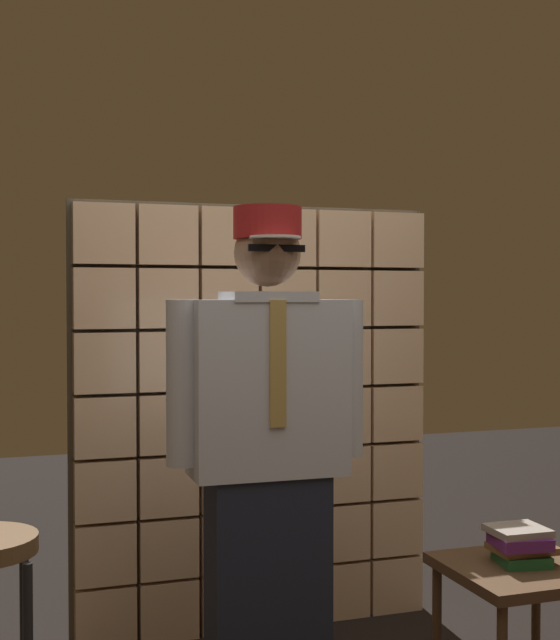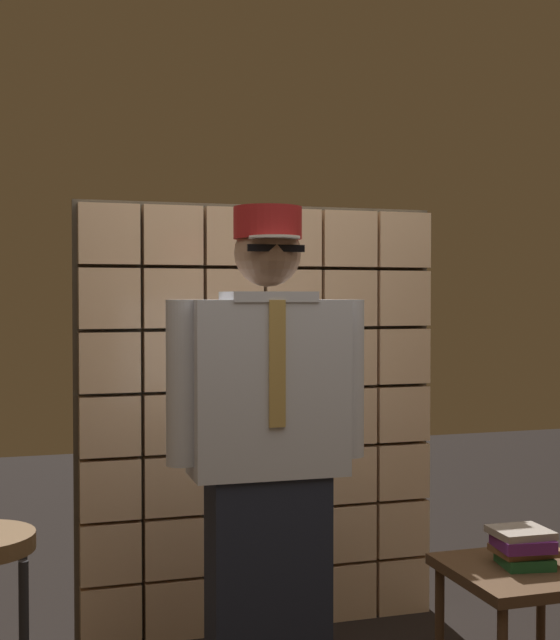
{
  "view_description": "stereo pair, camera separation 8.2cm",
  "coord_description": "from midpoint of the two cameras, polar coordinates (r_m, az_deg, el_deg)",
  "views": [
    {
      "loc": [
        -1.13,
        -2.33,
        1.48
      ],
      "look_at": [
        -0.18,
        0.5,
        1.4
      ],
      "focal_mm": 48.68,
      "sensor_mm": 36.0,
      "label": 1
    },
    {
      "loc": [
        -1.05,
        -2.35,
        1.48
      ],
      "look_at": [
        -0.18,
        0.5,
        1.4
      ],
      "focal_mm": 48.68,
      "sensor_mm": 36.0,
      "label": 2
    }
  ],
  "objects": [
    {
      "name": "book_stack",
      "position": [
        3.36,
        14.84,
        -14.11
      ],
      "size": [
        0.24,
        0.21,
        0.13
      ],
      "color": "#1E592D",
      "rests_on": "side_table"
    },
    {
      "name": "glass_block_wall",
      "position": [
        3.89,
        -2.13,
        -6.53
      ],
      "size": [
        1.64,
        0.1,
        1.91
      ],
      "color": "#E0B78C",
      "rests_on": "ground"
    },
    {
      "name": "standing_person",
      "position": [
        3.05,
        -1.6,
        -8.78
      ],
      "size": [
        0.71,
        0.3,
        1.79
      ],
      "rotation": [
        0.0,
        0.0,
        -0.02
      ],
      "color": "#1E2333",
      "rests_on": "ground"
    },
    {
      "name": "side_table",
      "position": [
        3.39,
        14.85,
        -16.38
      ],
      "size": [
        0.52,
        0.52,
        0.51
      ],
      "color": "#513823",
      "rests_on": "ground"
    }
  ]
}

